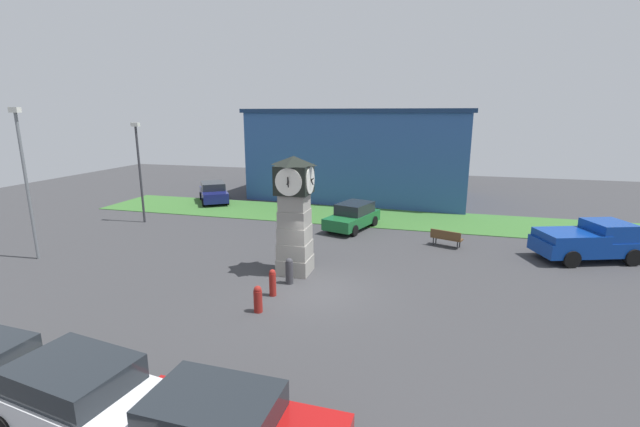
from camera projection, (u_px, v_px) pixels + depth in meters
name	position (u px, v px, depth m)	size (l,w,h in m)	color
ground_plane	(316.00, 293.00, 16.73)	(69.95, 69.95, 0.00)	#38383A
clock_tower	(294.00, 214.00, 18.23)	(1.81, 1.74, 5.12)	gray
bollard_near_tower	(289.00, 271.00, 17.49)	(0.32, 0.32, 1.10)	#333338
bollard_mid_row	(273.00, 282.00, 16.33)	(0.26, 0.26, 1.06)	maroon
bollard_far_row	(258.00, 299.00, 15.00)	(0.31, 0.31, 0.98)	maroon
car_near_tower	(84.00, 397.00, 9.34)	(4.76, 2.59, 1.59)	silver
car_silver_hatch	(353.00, 216.00, 25.75)	(2.94, 4.46, 1.56)	#19602D
car_end_of_row	(214.00, 192.00, 33.35)	(3.86, 4.48, 1.54)	navy
pickup_truck	(590.00, 241.00, 20.26)	(5.32, 3.55, 1.85)	navy
bench	(446.00, 237.00, 22.31)	(1.68, 1.04, 0.90)	brown
street_lamp_near_road	(139.00, 166.00, 26.62)	(0.50, 0.24, 6.27)	#333338
street_lamp_far_side	(25.00, 175.00, 19.67)	(0.50, 0.24, 7.10)	slate
warehouse_blue_far	(363.00, 153.00, 35.35)	(18.02, 10.66, 7.14)	#2D5193
grass_verge_far	(393.00, 218.00, 28.34)	(41.97, 5.44, 0.04)	#386B2D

